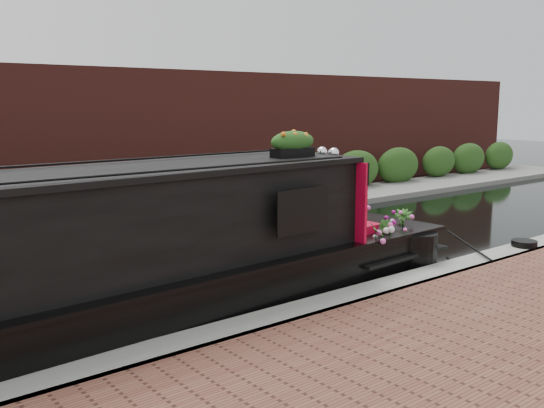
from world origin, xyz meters
TOP-DOWN VIEW (x-y plane):
  - ground at (0.00, 0.00)m, footprint 80.00×80.00m
  - near_bank_coping at (0.00, -3.30)m, footprint 40.00×0.60m
  - far_bank_path at (0.00, 4.20)m, footprint 40.00×2.40m
  - far_hedge at (0.00, 5.10)m, footprint 40.00×1.10m
  - far_brick_wall at (0.00, 7.20)m, footprint 40.00×1.00m
  - narrowboat at (-3.55, -1.95)m, footprint 12.09×2.62m
  - rope_fender at (2.94, -1.95)m, footprint 0.37×0.38m
  - coiled_mooring_rope at (4.63, -3.31)m, footprint 0.48×0.48m

SIDE VIEW (x-z plane):
  - ground at x=0.00m, z-range 0.00..0.00m
  - near_bank_coping at x=0.00m, z-range -0.25..0.25m
  - far_bank_path at x=0.00m, z-range -0.17..0.17m
  - far_hedge at x=0.00m, z-range -1.40..1.40m
  - far_brick_wall at x=0.00m, z-range -4.00..4.00m
  - rope_fender at x=2.94m, z-range 0.00..0.37m
  - coiled_mooring_rope at x=4.63m, z-range 0.25..0.37m
  - narrowboat at x=-3.55m, z-range -0.57..2.25m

